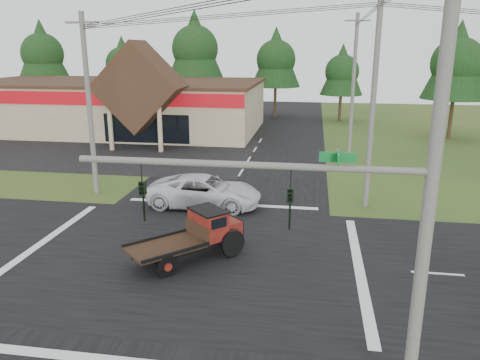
# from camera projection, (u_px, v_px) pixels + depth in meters

# --- Properties ---
(ground) EXTENTS (120.00, 120.00, 0.00)m
(ground) POSITION_uv_depth(u_px,v_px,m) (190.00, 257.00, 19.81)
(ground) COLOR #304B1B
(ground) RESTS_ON ground
(road_ns) EXTENTS (12.00, 120.00, 0.02)m
(road_ns) POSITION_uv_depth(u_px,v_px,m) (190.00, 257.00, 19.81)
(road_ns) COLOR black
(road_ns) RESTS_ON ground
(road_ew) EXTENTS (120.00, 12.00, 0.02)m
(road_ew) POSITION_uv_depth(u_px,v_px,m) (190.00, 257.00, 19.81)
(road_ew) COLOR black
(road_ew) RESTS_ON ground
(parking_apron) EXTENTS (28.00, 14.00, 0.02)m
(parking_apron) POSITION_uv_depth(u_px,v_px,m) (88.00, 151.00, 39.97)
(parking_apron) COLOR black
(parking_apron) RESTS_ON ground
(cvs_building) EXTENTS (30.40, 18.20, 9.19)m
(cvs_building) POSITION_uv_depth(u_px,v_px,m) (117.00, 104.00, 49.52)
(cvs_building) COLOR tan
(cvs_building) RESTS_ON ground
(traffic_signal_mast) EXTENTS (8.12, 0.24, 7.00)m
(traffic_signal_mast) POSITION_uv_depth(u_px,v_px,m) (347.00, 236.00, 10.60)
(traffic_signal_mast) COLOR #595651
(traffic_signal_mast) RESTS_ON ground
(utility_pole_nr) EXTENTS (2.00, 0.30, 11.00)m
(utility_pole_nr) POSITION_uv_depth(u_px,v_px,m) (431.00, 188.00, 10.02)
(utility_pole_nr) COLOR #595651
(utility_pole_nr) RESTS_ON ground
(utility_pole_nw) EXTENTS (2.00, 0.30, 10.50)m
(utility_pole_nw) POSITION_uv_depth(u_px,v_px,m) (89.00, 104.00, 27.15)
(utility_pole_nw) COLOR #595651
(utility_pole_nw) RESTS_ON ground
(utility_pole_ne) EXTENTS (2.00, 0.30, 11.50)m
(utility_pole_ne) POSITION_uv_depth(u_px,v_px,m) (373.00, 100.00, 24.60)
(utility_pole_ne) COLOR #595651
(utility_pole_ne) RESTS_ON ground
(utility_pole_n) EXTENTS (2.00, 0.30, 11.20)m
(utility_pole_n) POSITION_uv_depth(u_px,v_px,m) (353.00, 84.00, 37.95)
(utility_pole_n) COLOR #595651
(utility_pole_n) RESTS_ON ground
(tree_row_a) EXTENTS (6.72, 6.72, 12.12)m
(tree_row_a) POSITION_uv_depth(u_px,v_px,m) (42.00, 52.00, 60.15)
(tree_row_a) COLOR #332316
(tree_row_a) RESTS_ON ground
(tree_row_b) EXTENTS (5.60, 5.60, 10.10)m
(tree_row_b) POSITION_uv_depth(u_px,v_px,m) (123.00, 62.00, 60.91)
(tree_row_b) COLOR #332316
(tree_row_b) RESTS_ON ground
(tree_row_c) EXTENTS (7.28, 7.28, 13.13)m
(tree_row_c) POSITION_uv_depth(u_px,v_px,m) (195.00, 46.00, 57.90)
(tree_row_c) COLOR #332316
(tree_row_c) RESTS_ON ground
(tree_row_d) EXTENTS (6.16, 6.16, 11.11)m
(tree_row_d) POSITION_uv_depth(u_px,v_px,m) (276.00, 58.00, 57.71)
(tree_row_d) COLOR #332316
(tree_row_d) RESTS_ON ground
(tree_row_e) EXTENTS (5.04, 5.04, 9.09)m
(tree_row_e) POSITION_uv_depth(u_px,v_px,m) (342.00, 70.00, 54.97)
(tree_row_e) COLOR #332316
(tree_row_e) RESTS_ON ground
(tree_side_ne) EXTENTS (6.16, 6.16, 11.11)m
(tree_side_ne) POSITION_uv_depth(u_px,v_px,m) (458.00, 61.00, 43.60)
(tree_side_ne) COLOR #332316
(tree_side_ne) RESTS_ON ground
(antique_flatbed_truck) EXTENTS (4.82, 4.84, 2.07)m
(antique_flatbed_truck) POSITION_uv_depth(u_px,v_px,m) (188.00, 237.00, 19.26)
(antique_flatbed_truck) COLOR #530B10
(antique_flatbed_truck) RESTS_ON ground
(white_pickup) EXTENTS (6.30, 2.99, 1.74)m
(white_pickup) POSITION_uv_depth(u_px,v_px,m) (205.00, 191.00, 25.93)
(white_pickup) COLOR silver
(white_pickup) RESTS_ON ground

